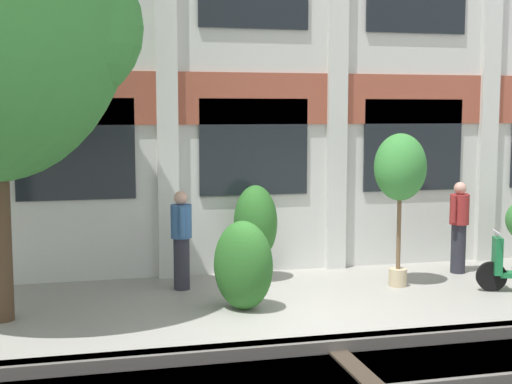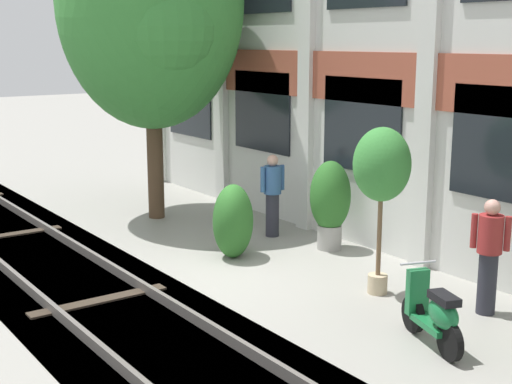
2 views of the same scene
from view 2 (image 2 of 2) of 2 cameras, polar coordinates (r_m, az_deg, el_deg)
The scene contains 10 objects.
ground_plane at distance 11.78m, azimuth -2.13°, elevation -6.52°, with size 80.00×80.00×0.00m, color gray.
apartment_facade at distance 13.15m, azimuth 9.48°, elevation 13.66°, with size 15.64×0.64×8.35m.
rail_tracks at distance 10.82m, azimuth -12.31°, elevation -9.27°, with size 23.28×2.80×0.43m.
broadleaf_tree at distance 15.13m, azimuth -8.43°, elevation 14.43°, with size 4.01×3.82×7.12m.
potted_plant_terracotta_small at distance 10.56m, azimuth 10.03°, elevation 1.84°, with size 0.85×0.85×2.52m.
potted_plant_glazed_jar at distance 12.96m, azimuth 5.96°, elevation -0.69°, with size 0.74×0.74×1.64m.
scooter_near_curb at distance 9.18m, azimuth 14.07°, elevation -9.47°, with size 1.33×0.67×0.98m.
resident_by_doorway at distance 13.76m, azimuth 1.33°, elevation -0.07°, with size 0.34×0.53×1.61m.
resident_watching_tracks at distance 10.36m, azimuth 18.15°, elevation -4.66°, with size 0.46×0.34×1.64m.
topiary_hedge at distance 12.46m, azimuth -1.85°, elevation -2.34°, with size 0.92×0.70×1.31m, color #286023.
Camera 2 is at (9.33, -6.13, 3.75)m, focal length 50.00 mm.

